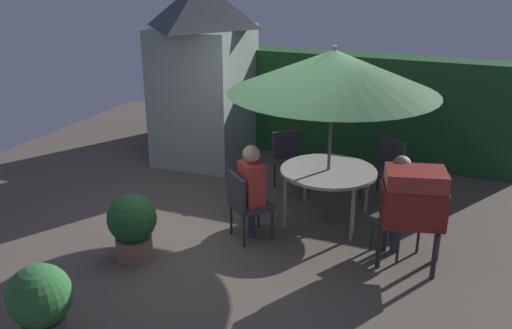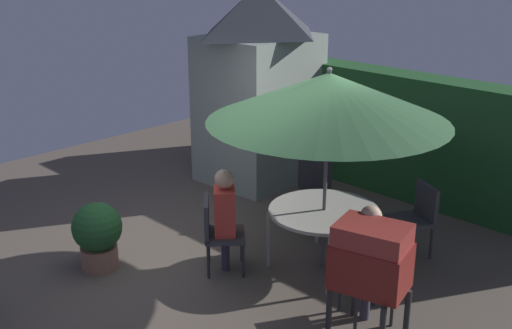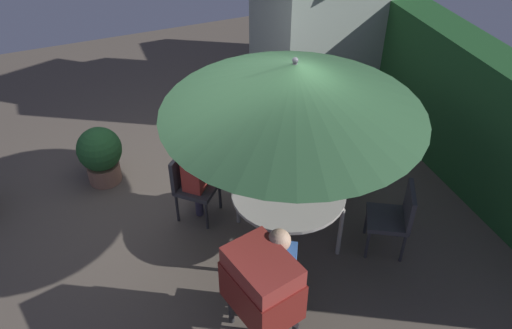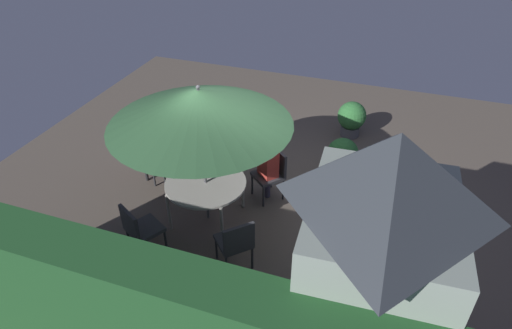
% 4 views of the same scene
% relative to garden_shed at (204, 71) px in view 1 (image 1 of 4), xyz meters
% --- Properties ---
extents(ground_plane, '(11.00, 11.00, 0.00)m').
position_rel_garden_shed_xyz_m(ground_plane, '(1.83, -2.47, -1.58)').
color(ground_plane, brown).
extents(hedge_backdrop, '(6.75, 0.56, 1.86)m').
position_rel_garden_shed_xyz_m(hedge_backdrop, '(1.83, 1.03, -0.65)').
color(hedge_backdrop, '#1E4C23').
rests_on(hedge_backdrop, ground).
extents(garden_shed, '(1.59, 1.88, 3.09)m').
position_rel_garden_shed_xyz_m(garden_shed, '(0.00, 0.00, 0.00)').
color(garden_shed, gray).
rests_on(garden_shed, ground).
extents(patio_table, '(1.30, 1.30, 0.74)m').
position_rel_garden_shed_xyz_m(patio_table, '(2.71, -1.67, -0.89)').
color(patio_table, '#B2ADA3').
rests_on(patio_table, ground).
extents(patio_umbrella, '(2.71, 2.71, 2.41)m').
position_rel_garden_shed_xyz_m(patio_umbrella, '(2.71, -1.67, 0.49)').
color(patio_umbrella, '#4C4C51').
rests_on(patio_umbrella, ground).
extents(bbq_grill, '(0.80, 0.66, 1.20)m').
position_rel_garden_shed_xyz_m(bbq_grill, '(3.92, -2.46, -0.73)').
color(bbq_grill, maroon).
rests_on(bbq_grill, ground).
extents(chair_near_shed, '(0.65, 0.65, 0.90)m').
position_rel_garden_shed_xyz_m(chair_near_shed, '(1.89, -2.60, -1.06)').
color(chair_near_shed, '#38383D').
rests_on(chair_near_shed, ground).
extents(chair_far_side, '(0.63, 0.63, 0.90)m').
position_rel_garden_shed_xyz_m(chair_far_side, '(3.80, -2.26, -1.06)').
color(chair_far_side, '#38383D').
rests_on(chair_far_side, ground).
extents(chair_toward_hedge, '(0.63, 0.63, 0.90)m').
position_rel_garden_shed_xyz_m(chair_toward_hedge, '(3.30, -0.59, -1.06)').
color(chair_toward_hedge, '#38383D').
rests_on(chair_toward_hedge, ground).
extents(chair_toward_house, '(0.65, 0.65, 0.90)m').
position_rel_garden_shed_xyz_m(chair_toward_house, '(1.86, -0.79, -1.06)').
color(chair_toward_house, '#38383D').
rests_on(chair_toward_house, ground).
extents(potted_plant_by_shed, '(0.59, 0.59, 0.82)m').
position_rel_garden_shed_xyz_m(potted_plant_by_shed, '(0.83, -3.55, -1.14)').
color(potted_plant_by_shed, '#936651').
rests_on(potted_plant_by_shed, ground).
extents(potted_plant_by_grill, '(0.61, 0.61, 0.78)m').
position_rel_garden_shed_xyz_m(potted_plant_by_grill, '(0.91, -5.17, -1.15)').
color(potted_plant_by_grill, '#4C4C51').
rests_on(potted_plant_by_grill, ground).
extents(person_in_red, '(0.41, 0.40, 1.26)m').
position_rel_garden_shed_xyz_m(person_in_red, '(1.94, -2.53, -0.80)').
color(person_in_red, '#CC3D33').
rests_on(person_in_red, ground).
extents(person_in_blue, '(0.37, 0.41, 1.26)m').
position_rel_garden_shed_xyz_m(person_in_blue, '(3.73, -2.22, -0.80)').
color(person_in_blue, '#3866B2').
rests_on(person_in_blue, ground).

